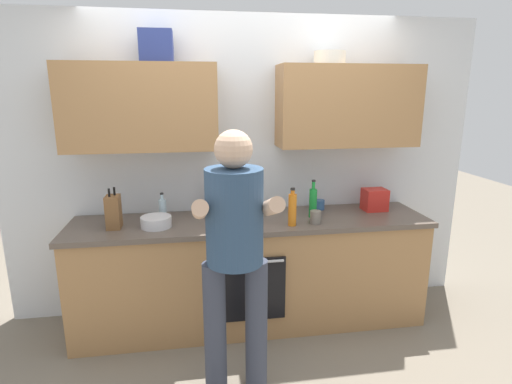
% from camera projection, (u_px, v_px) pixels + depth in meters
% --- Properties ---
extents(ground_plane, '(12.00, 12.00, 0.00)m').
position_uv_depth(ground_plane, '(252.00, 320.00, 3.46)').
color(ground_plane, '#756B5B').
extents(back_wall_unit, '(4.00, 0.38, 2.50)m').
position_uv_depth(back_wall_unit, '(246.00, 141.00, 3.36)').
color(back_wall_unit, silver).
rests_on(back_wall_unit, ground).
extents(counter, '(2.84, 0.67, 0.90)m').
position_uv_depth(counter, '(252.00, 271.00, 3.35)').
color(counter, '#A37547').
rests_on(counter, ground).
extents(person_standing, '(0.49, 0.45, 1.69)m').
position_uv_depth(person_standing, '(235.00, 246.00, 2.41)').
color(person_standing, '#383D4C').
rests_on(person_standing, ground).
extents(bottle_syrup, '(0.07, 0.07, 0.26)m').
position_uv_depth(bottle_syrup, '(229.00, 214.00, 3.05)').
color(bottle_syrup, '#8C4C14').
rests_on(bottle_syrup, counter).
extents(bottle_juice, '(0.06, 0.06, 0.29)m').
position_uv_depth(bottle_juice, '(292.00, 209.00, 3.07)').
color(bottle_juice, orange).
rests_on(bottle_juice, counter).
extents(bottle_hotsauce, '(0.05, 0.05, 0.34)m').
position_uv_depth(bottle_hotsauce, '(256.00, 206.00, 3.09)').
color(bottle_hotsauce, red).
rests_on(bottle_hotsauce, counter).
extents(bottle_soda, '(0.06, 0.06, 0.31)m').
position_uv_depth(bottle_soda, '(313.00, 202.00, 3.27)').
color(bottle_soda, '#198C33').
rests_on(bottle_soda, counter).
extents(bottle_water, '(0.06, 0.06, 0.21)m').
position_uv_depth(bottle_water, '(163.00, 208.00, 3.26)').
color(bottle_water, silver).
rests_on(bottle_water, counter).
extents(bottle_wine, '(0.07, 0.07, 0.31)m').
position_uv_depth(bottle_wine, '(209.00, 199.00, 3.36)').
color(bottle_wine, '#471419').
rests_on(bottle_wine, counter).
extents(cup_coffee, '(0.08, 0.08, 0.09)m').
position_uv_depth(cup_coffee, '(212.00, 213.00, 3.27)').
color(cup_coffee, white).
rests_on(cup_coffee, counter).
extents(cup_tea, '(0.09, 0.09, 0.08)m').
position_uv_depth(cup_tea, '(319.00, 205.00, 3.51)').
color(cup_tea, '#33598C').
rests_on(cup_tea, counter).
extents(cup_stoneware, '(0.08, 0.08, 0.10)m').
position_uv_depth(cup_stoneware, '(315.00, 217.00, 3.13)').
color(cup_stoneware, slate).
rests_on(cup_stoneware, counter).
extents(mixing_bowl, '(0.23, 0.23, 0.08)m').
position_uv_depth(mixing_bowl, '(156.00, 222.00, 3.05)').
color(mixing_bowl, silver).
rests_on(mixing_bowl, counter).
extents(knife_block, '(0.10, 0.14, 0.31)m').
position_uv_depth(knife_block, '(113.00, 212.00, 3.01)').
color(knife_block, brown).
rests_on(knife_block, counter).
extents(potted_herb, '(0.15, 0.15, 0.23)m').
position_uv_depth(potted_herb, '(245.00, 204.00, 3.24)').
color(potted_herb, '#9E6647').
rests_on(potted_herb, counter).
extents(grocery_bag_crisps, '(0.20, 0.16, 0.18)m').
position_uv_depth(grocery_bag_crisps, '(375.00, 200.00, 3.48)').
color(grocery_bag_crisps, red).
rests_on(grocery_bag_crisps, counter).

